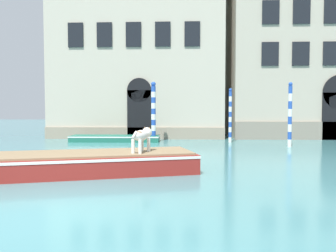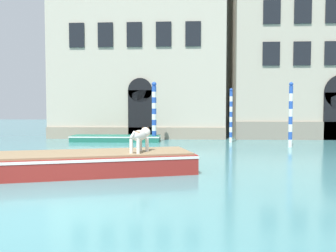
# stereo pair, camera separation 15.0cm
# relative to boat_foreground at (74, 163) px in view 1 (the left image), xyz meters

# --- Properties ---
(ground_plane) EXTENTS (120.00, 120.00, 0.00)m
(ground_plane) POSITION_rel_boat_foreground_xyz_m (0.60, -3.87, -0.35)
(ground_plane) COLOR teal
(palazzo_left) EXTENTS (12.32, 6.13, 16.64)m
(palazzo_left) POSITION_rel_boat_foreground_xyz_m (0.09, 15.17, 7.95)
(palazzo_left) COLOR #BCB29E
(palazzo_left) RESTS_ON ground_plane
(palazzo_right) EXTENTS (12.51, 6.13, 14.19)m
(palazzo_right) POSITION_rel_boat_foreground_xyz_m (13.19, 15.16, 6.72)
(palazzo_right) COLOR #B2A893
(palazzo_right) RESTS_ON ground_plane
(boat_foreground) EXTENTS (7.90, 4.09, 0.66)m
(boat_foreground) POSITION_rel_boat_foreground_xyz_m (0.00, 0.00, 0.00)
(boat_foreground) COLOR maroon
(boat_foreground) RESTS_ON ground_plane
(dog_on_deck) EXTENTS (0.61, 1.15, 0.79)m
(dog_on_deck) POSITION_rel_boat_foreground_xyz_m (2.11, 0.27, 0.83)
(dog_on_deck) COLOR silver
(dog_on_deck) RESTS_ON boat_foreground
(boat_moored_near_palazzo) EXTENTS (5.57, 1.61, 0.38)m
(boat_moored_near_palazzo) POSITION_rel_boat_foreground_xyz_m (-0.84, 10.42, -0.15)
(boat_moored_near_palazzo) COLOR #1E6651
(boat_moored_near_palazzo) RESTS_ON ground_plane
(mooring_pole_0) EXTENTS (0.21, 0.21, 3.47)m
(mooring_pole_0) POSITION_rel_boat_foreground_xyz_m (9.13, 7.76, 1.40)
(mooring_pole_0) COLOR white
(mooring_pole_0) RESTS_ON ground_plane
(mooring_pole_1) EXTENTS (0.29, 0.29, 3.73)m
(mooring_pole_1) POSITION_rel_boat_foreground_xyz_m (1.60, 10.22, 1.53)
(mooring_pole_1) COLOR white
(mooring_pole_1) RESTS_ON ground_plane
(mooring_pole_2) EXTENTS (0.20, 0.20, 3.31)m
(mooring_pole_2) POSITION_rel_boat_foreground_xyz_m (6.32, 10.18, 1.32)
(mooring_pole_2) COLOR white
(mooring_pole_2) RESTS_ON ground_plane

